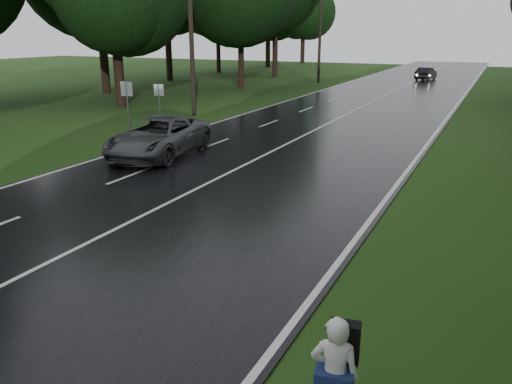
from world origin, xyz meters
TOP-DOWN VIEW (x-y plane):
  - road at (0.00, 20.00)m, footprint 12.00×140.00m
  - lane_center at (0.00, 20.00)m, footprint 0.12×140.00m
  - grey_car at (-3.90, 11.00)m, footprint 3.30×5.89m
  - far_car at (0.91, 52.29)m, footprint 1.85×4.08m
  - hitchhiker at (7.18, -0.58)m, footprint 0.67×0.62m
  - utility_pole_mid at (-8.50, 20.93)m, footprint 1.80×0.28m
  - utility_pole_far at (-8.50, 44.43)m, footprint 1.80×0.28m
  - road_sign_a at (-7.20, 13.17)m, footprint 0.66×0.10m
  - road_sign_b at (-7.20, 15.65)m, footprint 0.58×0.10m
  - tree_left_d at (-15.08, 21.99)m, footprint 8.44×8.44m
  - tree_left_e at (-12.89, 35.83)m, footprint 9.36×9.36m
  - tree_left_f at (-15.40, 49.15)m, footprint 11.68×11.68m

SIDE VIEW (x-z plane):
  - utility_pole_mid at x=-8.50m, z-range -4.64..4.64m
  - utility_pole_far at x=-8.50m, z-range -5.21..5.21m
  - road_sign_a at x=-7.20m, z-range -1.37..1.37m
  - road_sign_b at x=-7.20m, z-range -1.20..1.20m
  - tree_left_d at x=-15.08m, z-range -6.60..6.60m
  - tree_left_e at x=-12.89m, z-range -7.31..7.31m
  - tree_left_f at x=-15.40m, z-range -9.12..9.12m
  - road at x=0.00m, z-range 0.00..0.04m
  - lane_center at x=0.00m, z-range 0.04..0.05m
  - far_car at x=0.91m, z-range 0.04..1.34m
  - hitchhiker at x=7.18m, z-range -0.06..1.62m
  - grey_car at x=-3.90m, z-range 0.04..1.60m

